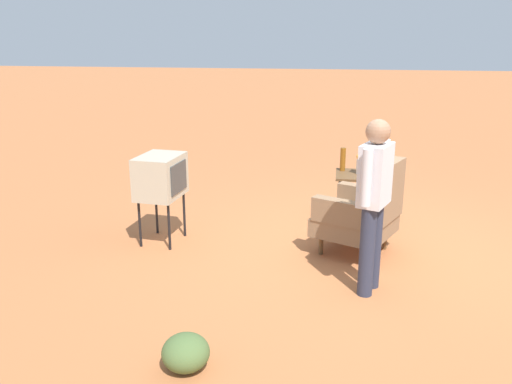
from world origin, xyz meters
TOP-DOWN VIEW (x-y plane):
  - ground_plane at (0.00, 0.00)m, footprint 60.00×60.00m
  - armchair at (0.10, -0.08)m, footprint 1.02×1.03m
  - side_table at (-0.95, -0.12)m, footprint 0.56×0.56m
  - tv_on_stand at (0.09, -2.37)m, footprint 0.64×0.50m
  - person_standing at (0.99, -0.05)m, footprint 0.54×0.34m
  - bottle_wine_green at (-1.17, -0.04)m, footprint 0.07×0.07m
  - bottle_tall_amber at (-1.10, -0.32)m, footprint 0.07×0.07m
  - flower_vase at (-0.96, -0.11)m, footprint 0.15×0.09m
  - shrub_near at (2.47, -1.42)m, footprint 0.35×0.35m

SIDE VIEW (x-z plane):
  - ground_plane at x=0.00m, z-range 0.00..0.00m
  - shrub_near at x=2.47m, z-range 0.00..0.27m
  - armchair at x=0.10m, z-range -0.03..1.03m
  - side_table at x=-0.95m, z-range 0.22..0.86m
  - tv_on_stand at x=0.09m, z-range 0.27..1.30m
  - flower_vase at x=-0.96m, z-range 0.65..0.92m
  - bottle_tall_amber at x=-1.10m, z-range 0.64..0.94m
  - bottle_wine_green at x=-1.17m, z-range 0.64..0.96m
  - person_standing at x=0.99m, z-range 0.12..1.76m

